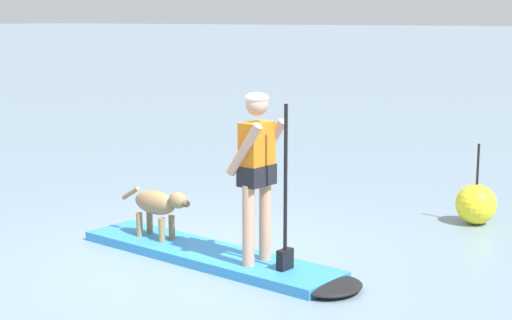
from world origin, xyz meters
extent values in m
plane|color=gray|center=(0.00, 0.00, 0.00)|extent=(400.00, 400.00, 0.00)
cube|color=#338CD8|center=(0.00, 0.00, 0.05)|extent=(3.17, 1.14, 0.10)
ellipsoid|color=black|center=(1.54, -0.23, 0.05)|extent=(0.65, 0.73, 0.10)
cylinder|color=tan|center=(0.68, 0.03, 0.50)|extent=(0.12, 0.12, 0.80)
cylinder|color=tan|center=(0.64, -0.23, 0.50)|extent=(0.12, 0.12, 0.80)
cube|color=black|center=(0.66, -0.10, 0.98)|extent=(0.27, 0.39, 0.20)
cube|color=orange|center=(0.66, -0.10, 1.20)|extent=(0.25, 0.37, 0.60)
sphere|color=tan|center=(0.66, -0.10, 1.67)|extent=(0.22, 0.22, 0.22)
ellipsoid|color=white|center=(0.66, -0.10, 1.73)|extent=(0.23, 0.23, 0.11)
cylinder|color=tan|center=(0.69, 0.09, 1.26)|extent=(0.43, 0.15, 0.54)
cylinder|color=tan|center=(0.64, -0.29, 1.26)|extent=(0.43, 0.15, 0.54)
cylinder|color=black|center=(1.01, -0.15, 0.90)|extent=(0.04, 0.04, 1.60)
cube|color=black|center=(1.01, -0.15, 0.20)|extent=(0.11, 0.19, 0.20)
ellipsoid|color=#997A51|center=(-0.76, 0.11, 0.49)|extent=(0.61, 0.30, 0.26)
ellipsoid|color=#997A51|center=(-0.41, 0.06, 0.57)|extent=(0.24, 0.19, 0.18)
ellipsoid|color=brown|center=(-0.30, 0.04, 0.55)|extent=(0.13, 0.10, 0.08)
cylinder|color=#997A51|center=(-1.15, 0.17, 0.54)|extent=(0.27, 0.09, 0.18)
cylinder|color=#997A51|center=(-0.58, 0.16, 0.23)|extent=(0.07, 0.07, 0.26)
cylinder|color=#997A51|center=(-0.60, 0.01, 0.23)|extent=(0.07, 0.07, 0.26)
cylinder|color=#997A51|center=(-0.92, 0.21, 0.23)|extent=(0.07, 0.07, 0.26)
cylinder|color=#997A51|center=(-0.95, 0.06, 0.23)|extent=(0.07, 0.07, 0.26)
sphere|color=yellow|center=(2.01, 2.87, 0.25)|extent=(0.49, 0.49, 0.49)
cylinder|color=black|center=(2.01, 2.87, 0.74)|extent=(0.03, 0.03, 0.50)
camera|label=1|loc=(4.53, -6.60, 2.51)|focal=55.79mm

